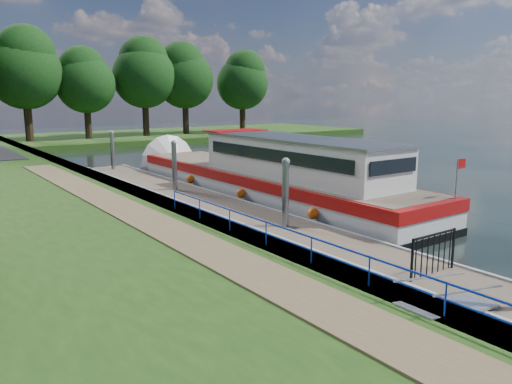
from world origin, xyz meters
TOP-DOWN VIEW (x-y plane):
  - ground at (0.00, 0.00)m, footprint 160.00×160.00m
  - bank_edge at (-2.55, 15.00)m, footprint 1.10×90.00m
  - far_bank at (12.00, 52.00)m, footprint 60.00×18.00m
  - footpath at (-4.40, 8.00)m, footprint 1.60×40.00m
  - blue_fence at (-2.75, 3.00)m, footprint 0.04×18.04m
  - pontoon at (0.00, 13.00)m, footprint 2.50×30.00m
  - mooring_piles at (0.00, 13.00)m, footprint 0.30×27.30m
  - gangway at (-1.85, 0.50)m, footprint 2.58×1.00m
  - gate_panel at (-0.00, 2.20)m, footprint 1.85×0.05m
  - barge at (3.60, 15.02)m, footprint 4.36×21.15m
  - horizon_trees at (-1.61, 48.68)m, footprint 54.38×10.03m

SIDE VIEW (x-z plane):
  - ground at x=0.00m, z-range 0.00..0.00m
  - pontoon at x=0.00m, z-range -0.10..0.46m
  - far_bank at x=12.00m, z-range 0.00..0.60m
  - bank_edge at x=-2.55m, z-range 0.00..0.78m
  - gangway at x=-1.85m, z-range 0.16..1.09m
  - footpath at x=-4.40m, z-range 0.78..0.83m
  - barge at x=3.60m, z-range -1.30..3.48m
  - gate_panel at x=0.00m, z-range 0.57..1.72m
  - mooring_piles at x=0.00m, z-range -0.50..3.05m
  - blue_fence at x=-2.75m, z-range 0.95..1.67m
  - horizon_trees at x=-1.61m, z-range 1.51..14.38m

